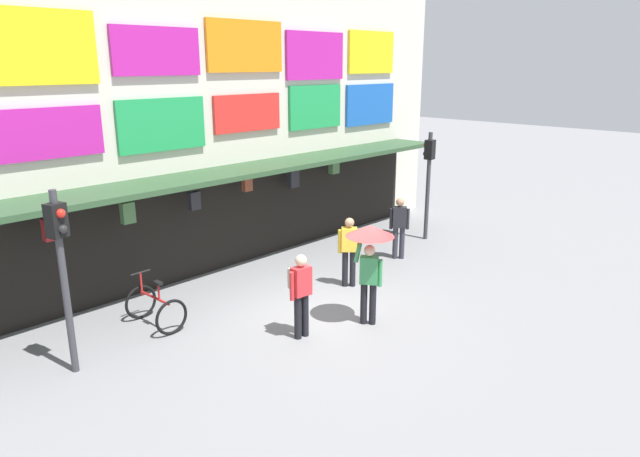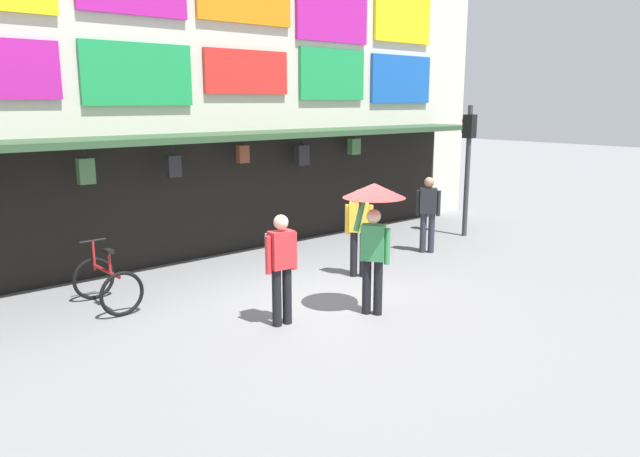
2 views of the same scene
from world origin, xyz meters
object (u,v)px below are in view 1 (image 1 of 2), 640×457
Objects in this scene: bicycle_parked at (155,308)px; pedestrian_in_green at (300,289)px; pedestrian_in_yellow at (399,225)px; pedestrian_in_blue at (349,248)px; traffic_light_near at (61,254)px; pedestrian_with_umbrella at (370,247)px; traffic_light_far at (429,169)px.

pedestrian_in_green reaches higher than bicycle_parked.
pedestrian_in_yellow is 2.48m from pedestrian_in_blue.
bicycle_parked is at bearing 16.55° from traffic_light_near.
pedestrian_with_umbrella is (3.03, -3.02, 1.25)m from bicycle_parked.
pedestrian_in_yellow is (-2.04, -0.49, -1.19)m from traffic_light_far.
traffic_light_near reaches higher than pedestrian_in_yellow.
traffic_light_far reaches higher than pedestrian_in_green.
bicycle_parked is at bearing 124.57° from pedestrian_in_green.
pedestrian_in_blue is (-2.45, -0.35, 0.00)m from pedestrian_in_yellow.
traffic_light_near is at bearing 172.48° from pedestrian_in_blue.
traffic_light_near is at bearing -179.90° from traffic_light_far.
traffic_light_far is at bearing -3.57° from bicycle_parked.
pedestrian_in_blue is at bearing -7.52° from traffic_light_near.
pedestrian_in_yellow is at bearing -8.75° from bicycle_parked.
pedestrian_with_umbrella reaches higher than pedestrian_in_blue.
bicycle_parked is at bearing 135.10° from pedestrian_with_umbrella.
pedestrian_in_yellow is 1.00× the size of pedestrian_in_green.
bicycle_parked is 4.57m from pedestrian_in_blue.
traffic_light_far is 1.90× the size of pedestrian_in_yellow.
bicycle_parked is 0.57× the size of pedestrian_with_umbrella.
traffic_light_far is (10.73, 0.02, 0.00)m from traffic_light_near.
pedestrian_in_yellow is 1.00× the size of pedestrian_in_blue.
pedestrian_in_yellow is at bearing 27.92° from pedestrian_with_umbrella.
pedestrian_in_blue is (2.63, 1.05, -0.04)m from pedestrian_in_green.
pedestrian_with_umbrella reaches higher than pedestrian_in_yellow.
pedestrian_in_green is at bearing -164.58° from pedestrian_in_yellow.
pedestrian_with_umbrella is 1.61m from pedestrian_in_green.
pedestrian_with_umbrella reaches higher than pedestrian_in_green.
pedestrian_in_yellow is 0.81× the size of pedestrian_with_umbrella.
traffic_light_far is 4.73m from pedestrian_in_blue.
traffic_light_near is 8.78m from pedestrian_in_yellow.
bicycle_parked is at bearing 162.14° from pedestrian_in_blue.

